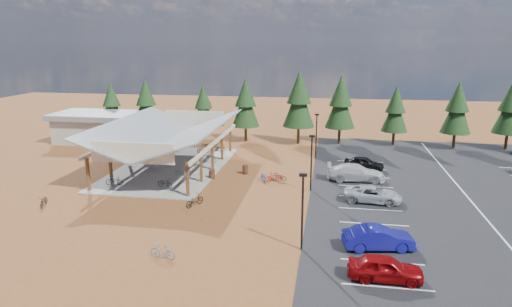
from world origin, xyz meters
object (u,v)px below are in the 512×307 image
Objects in this scene: lamp_post_0 at (302,206)px; bike_12 at (195,200)px; bike_3 at (172,146)px; bike_4 at (165,183)px; bike_0 at (114,181)px; bike_5 at (183,171)px; bike_13 at (163,251)px; outbuilding at (98,127)px; bike_8 at (44,201)px; lamp_post_2 at (316,133)px; bike_2 at (159,156)px; bike_6 at (209,159)px; car_2 at (373,194)px; bike_7 at (204,149)px; trash_bin_0 at (212,174)px; bike_pavilion at (169,133)px; bike_15 at (274,177)px; car_3 at (356,172)px; car_1 at (378,238)px; bike_1 at (152,165)px; trash_bin_1 at (245,170)px; car_0 at (385,268)px; bike_14 at (264,177)px; car_4 at (364,163)px; lamp_post_1 at (311,159)px; bike_16 at (279,177)px.

lamp_post_0 is 11.52m from bike_12.
bike_3 is 1.05× the size of bike_4.
lamp_post_0 reaches higher than bike_0.
bike_5 reaches higher than bike_13.
outbuilding reaches higher than bike_8.
lamp_post_2 reaches higher than bike_2.
bike_6 is 0.33× the size of car_2.
bike_2 is at bearing -34.77° from outbuilding.
bike_0 is 0.34× the size of car_2.
bike_8 is at bearing 139.98° from bike_7.
bike_4 is at bearing 17.97° from bike_8.
bike_4 is at bearing -158.03° from bike_2.
bike_5 is at bearing 175.19° from trash_bin_0.
bike_pavilion is 21.72m from car_2.
bike_15 is 0.30× the size of car_3.
car_2 is at bearing -12.44° from car_1.
bike_1 is 11.94m from bike_12.
bike_pavilion is 8.89m from trash_bin_1.
car_2 is at bearing -7.09° from bike_8.
bike_3 is at bearing 65.41° from car_3.
bike_3 is 0.40× the size of car_0.
bike_14 is 0.45× the size of car_4.
bike_6 is at bearing -52.25° from bike_12.
bike_6 is 28.01m from car_0.
car_4 is at bearing 5.98° from car_2.
trash_bin_1 is 0.49× the size of bike_14.
car_4 is at bearing -16.18° from car_3.
lamp_post_0 is 1.12× the size of car_1.
lamp_post_2 reaches higher than car_4.
bike_pavilion is at bearing -33.13° from bike_12.
bike_13 is (-8.40, -2.72, -2.46)m from lamp_post_0.
outbuilding is 16.53m from bike_7.
bike_8 is (-21.31, 4.48, -2.52)m from lamp_post_0.
bike_pavilion reaches higher than car_2.
bike_13 is at bearing 143.85° from car_3.
bike_2 is 24.41m from bike_13.
bike_4 is (4.37, -14.30, -0.08)m from bike_3.
car_2 is (0.37, 13.03, -0.05)m from car_0.
trash_bin_1 is at bearing 67.24° from car_2.
car_3 is (4.15, 3.74, -2.14)m from lamp_post_1.
bike_5 is (2.20, -2.58, -3.24)m from bike_pavilion.
bike_16 is at bearing 141.48° from lamp_post_1.
bike_14 is 0.34× the size of car_3.
car_1 is 0.83× the size of car_3.
bike_0 is at bearing -152.26° from trash_bin_1.
lamp_post_0 is at bearing -150.10° from bike_6.
trash_bin_0 is 16.93m from bike_13.
lamp_post_2 is at bearing -69.33° from bike_6.
bike_7 is (-1.68, 3.98, 0.10)m from bike_6.
bike_16 is at bearing -112.98° from bike_2.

